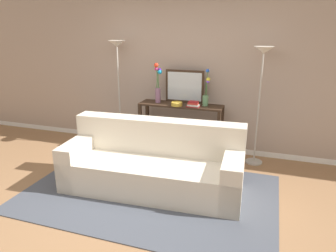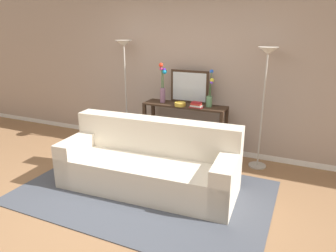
# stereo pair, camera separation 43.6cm
# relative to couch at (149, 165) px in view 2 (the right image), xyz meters

# --- Properties ---
(ground_plane) EXTENTS (16.00, 16.00, 0.02)m
(ground_plane) POSITION_rel_couch_xyz_m (-0.16, -0.65, -0.33)
(ground_plane) COLOR #936B47
(back_wall) EXTENTS (12.00, 0.15, 2.77)m
(back_wall) POSITION_rel_couch_xyz_m (-0.16, 1.60, 1.07)
(back_wall) COLOR white
(back_wall) RESTS_ON ground
(area_rug) EXTENTS (3.15, 2.01, 0.01)m
(area_rug) POSITION_rel_couch_xyz_m (0.00, -0.16, -0.31)
(area_rug) COLOR #474C56
(area_rug) RESTS_ON ground
(couch) EXTENTS (2.32, 0.98, 0.88)m
(couch) POSITION_rel_couch_xyz_m (0.00, 0.00, 0.00)
(couch) COLOR beige
(couch) RESTS_ON ground
(console_table) EXTENTS (1.35, 0.36, 0.85)m
(console_table) POSITION_rel_couch_xyz_m (0.00, 1.24, 0.27)
(console_table) COLOR #382619
(console_table) RESTS_ON ground
(floor_lamp_left) EXTENTS (0.28, 0.28, 1.82)m
(floor_lamp_left) POSITION_rel_couch_xyz_m (-1.10, 1.25, 1.12)
(floor_lamp_left) COLOR #B7B2A8
(floor_lamp_left) RESTS_ON ground
(floor_lamp_right) EXTENTS (0.28, 0.28, 1.78)m
(floor_lamp_right) POSITION_rel_couch_xyz_m (1.20, 1.25, 1.08)
(floor_lamp_right) COLOR #B7B2A8
(floor_lamp_right) RESTS_ON ground
(wall_mirror) EXTENTS (0.64, 0.02, 0.53)m
(wall_mirror) POSITION_rel_couch_xyz_m (0.02, 1.39, 0.80)
(wall_mirror) COLOR #382619
(wall_mirror) RESTS_ON console_table
(vase_tall_flowers) EXTENTS (0.12, 0.12, 0.64)m
(vase_tall_flowers) POSITION_rel_couch_xyz_m (-0.39, 1.24, 0.83)
(vase_tall_flowers) COLOR gray
(vase_tall_flowers) RESTS_ON console_table
(vase_short_flowers) EXTENTS (0.11, 0.11, 0.57)m
(vase_short_flowers) POSITION_rel_couch_xyz_m (0.40, 1.27, 0.72)
(vase_short_flowers) COLOR #669E6B
(vase_short_flowers) RESTS_ON console_table
(fruit_bowl) EXTENTS (0.18, 0.18, 0.06)m
(fruit_bowl) POSITION_rel_couch_xyz_m (-0.03, 1.12, 0.56)
(fruit_bowl) COLOR gold
(fruit_bowl) RESTS_ON console_table
(book_stack) EXTENTS (0.21, 0.14, 0.09)m
(book_stack) POSITION_rel_couch_xyz_m (0.23, 1.13, 0.57)
(book_stack) COLOR maroon
(book_stack) RESTS_ON console_table
(book_row_under_console) EXTENTS (0.45, 0.16, 0.13)m
(book_row_under_console) POSITION_rel_couch_xyz_m (-0.33, 1.24, -0.26)
(book_row_under_console) COLOR #236033
(book_row_under_console) RESTS_ON ground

